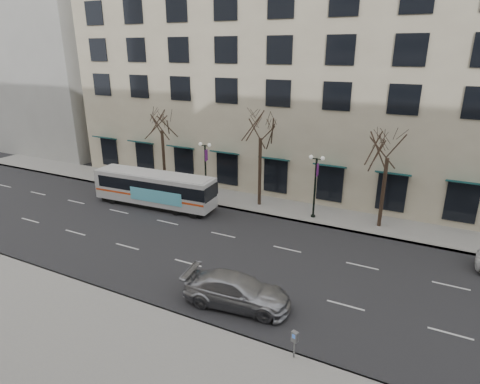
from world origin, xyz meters
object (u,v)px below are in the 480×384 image
Objects in this scene: silver_car at (237,291)px; city_bus at (155,188)px; tree_far_mid at (261,127)px; tree_far_right at (389,145)px; lamp_post_right at (315,184)px; pay_station at (295,339)px; tree_far_left at (161,120)px; lamp_post_left at (206,168)px.

city_bus is at bearing 46.17° from silver_car.
tree_far_right is at bearing -0.00° from tree_far_mid.
pay_station is at bearing -76.05° from lamp_post_right.
city_bus is (2.03, -4.06, -5.08)m from tree_far_left.
lamp_post_left is 1.00× the size of lamp_post_right.
tree_far_right is 1.55× the size of lamp_post_left.
tree_far_right is (10.00, -0.00, -0.48)m from tree_far_mid.
tree_far_left is 1.03× the size of tree_far_right.
tree_far_right reaches higher than pay_station.
lamp_post_left is (-4.99, -0.60, -3.96)m from tree_far_mid.
pay_station is at bearing -40.49° from tree_far_left.
tree_far_right is 1.40× the size of silver_car.
tree_far_mid is at bearing 6.85° from lamp_post_left.
tree_far_mid is 6.40m from lamp_post_left.
tree_far_mid is at bearing 12.38° from silver_car.
pay_station is (16.83, -12.04, -0.51)m from city_bus.
tree_far_mid reaches higher than lamp_post_right.
tree_far_left reaches higher than silver_car.
lamp_post_left is 20.87m from pay_station.
tree_far_mid reaches higher than silver_car.
lamp_post_left reaches higher than silver_car.
lamp_post_left and lamp_post_right have the same top height.
lamp_post_right is 16.08m from pay_station.
tree_far_mid is 10.01m from tree_far_right.
silver_car is (14.80, -13.60, -5.86)m from tree_far_left.
lamp_post_left is 4.75m from city_bus.
city_bus is at bearing -130.71° from lamp_post_left.
silver_car is 4.33× the size of pay_station.
pay_station is (-1.14, -16.10, -5.31)m from tree_far_right.
lamp_post_right reaches higher than pay_station.
pay_station is (3.85, -15.50, -1.83)m from lamp_post_right.
tree_far_right is at bearing 6.85° from lamp_post_right.
tree_far_right is 19.03m from city_bus.
tree_far_mid is at bearing 173.17° from lamp_post_right.
tree_far_right is 1.55× the size of lamp_post_right.
lamp_post_right is 0.47× the size of city_bus.
lamp_post_right is at bearing 11.71° from city_bus.
city_bus is at bearing -167.27° from tree_far_right.
silver_car is (4.80, -13.60, -6.07)m from tree_far_mid.
tree_far_left is at bearing 40.36° from silver_car.
tree_far_mid reaches higher than lamp_post_left.
city_bus is at bearing -165.08° from lamp_post_right.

